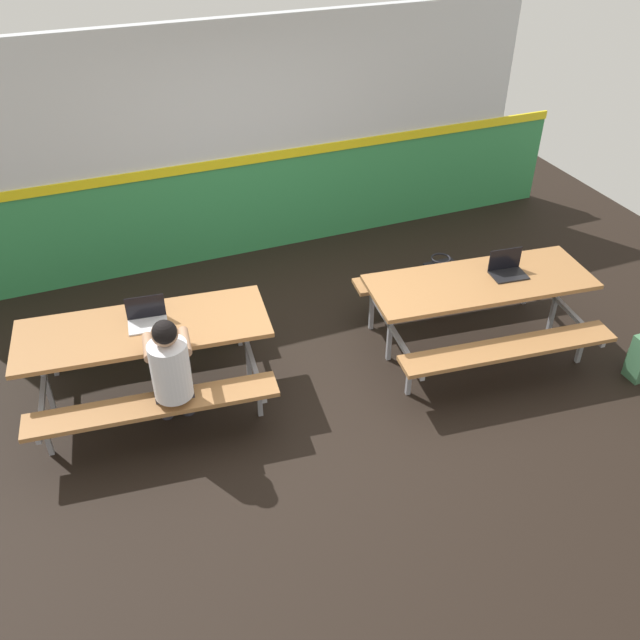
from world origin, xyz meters
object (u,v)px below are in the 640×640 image
(laptop_silver, at_px, (147,319))
(laptop_dark, at_px, (507,269))
(student_nearer, at_px, (170,368))
(tote_bag_bright, at_px, (439,277))
(picnic_table_left, at_px, (146,342))
(picnic_table_right, at_px, (478,295))

(laptop_silver, xyz_separation_m, laptop_dark, (3.22, -0.45, 0.00))
(student_nearer, distance_m, laptop_dark, 3.16)
(tote_bag_bright, bearing_deg, picnic_table_left, -170.67)
(picnic_table_right, distance_m, tote_bag_bright, 1.03)
(picnic_table_right, bearing_deg, laptop_dark, 1.17)
(picnic_table_right, distance_m, laptop_silver, 2.98)
(laptop_silver, bearing_deg, student_nearer, -84.47)
(picnic_table_left, xyz_separation_m, tote_bag_bright, (3.15, 0.52, -0.39))
(picnic_table_left, xyz_separation_m, laptop_dark, (3.27, -0.41, 0.21))
(picnic_table_left, relative_size, tote_bag_bright, 4.96)
(student_nearer, bearing_deg, laptop_dark, 2.86)
(picnic_table_left, distance_m, student_nearer, 0.60)
(laptop_dark, xyz_separation_m, tote_bag_bright, (-0.12, 0.93, -0.59))
(picnic_table_right, height_order, laptop_silver, laptop_silver)
(laptop_dark, bearing_deg, student_nearer, -177.14)
(picnic_table_left, distance_m, laptop_silver, 0.22)
(laptop_silver, bearing_deg, laptop_dark, -7.90)
(picnic_table_right, distance_m, student_nearer, 2.89)
(picnic_table_right, relative_size, tote_bag_bright, 4.96)
(picnic_table_right, bearing_deg, laptop_silver, 171.25)
(student_nearer, relative_size, tote_bag_bright, 2.81)
(picnic_table_left, distance_m, laptop_dark, 3.30)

